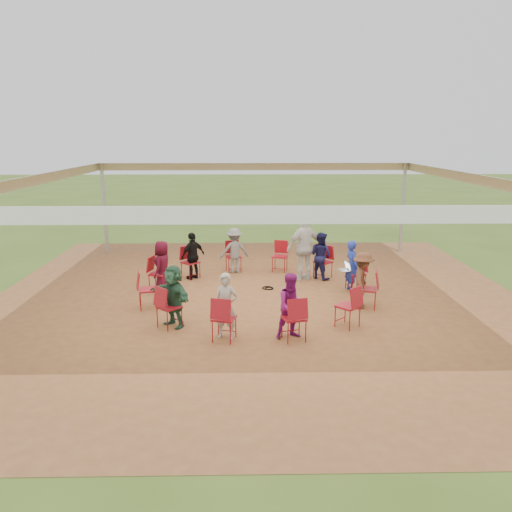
{
  "coord_description": "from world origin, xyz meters",
  "views": [
    {
      "loc": [
        -0.25,
        -11.59,
        3.89
      ],
      "look_at": [
        -0.03,
        0.3,
        1.01
      ],
      "focal_mm": 35.0,
      "sensor_mm": 36.0,
      "label": 1
    }
  ],
  "objects_px": {
    "person_seated_4": "(162,266)",
    "chair_3": "(233,257)",
    "chair_6": "(148,290)",
    "person_seated_8": "(363,280)",
    "chair_1": "(323,262)",
    "chair_0": "(356,273)",
    "chair_9": "(294,318)",
    "person_seated_5": "(173,296)",
    "person_seated_3": "(193,256)",
    "cable_coil": "(268,288)",
    "standing_person": "(304,247)",
    "chair_11": "(368,289)",
    "person_seated_1": "(321,256)",
    "chair_10": "(348,306)",
    "person_seated_2": "(234,250)",
    "chair_5": "(158,274)",
    "laptop": "(346,268)",
    "person_seated_6": "(226,306)",
    "chair_7": "(169,307)",
    "chair_2": "(280,257)",
    "chair_4": "(190,262)",
    "person_seated_7": "(292,306)",
    "person_seated_0": "(352,266)",
    "chair_8": "(224,319)"
  },
  "relations": [
    {
      "from": "person_seated_4",
      "to": "chair_3",
      "type": "bearing_deg",
      "value": 152.33
    },
    {
      "from": "chair_6",
      "to": "person_seated_8",
      "type": "bearing_deg",
      "value": 75.36
    },
    {
      "from": "chair_1",
      "to": "chair_0",
      "type": "bearing_deg",
      "value": 165.0
    },
    {
      "from": "chair_9",
      "to": "chair_0",
      "type": "bearing_deg",
      "value": 45.0
    },
    {
      "from": "chair_6",
      "to": "person_seated_5",
      "type": "distance_m",
      "value": 1.34
    },
    {
      "from": "person_seated_3",
      "to": "cable_coil",
      "type": "distance_m",
      "value": 2.35
    },
    {
      "from": "standing_person",
      "to": "person_seated_5",
      "type": "bearing_deg",
      "value": 22.07
    },
    {
      "from": "chair_11",
      "to": "person_seated_1",
      "type": "distance_m",
      "value": 2.56
    },
    {
      "from": "chair_10",
      "to": "person_seated_2",
      "type": "height_order",
      "value": "person_seated_2"
    },
    {
      "from": "chair_11",
      "to": "chair_10",
      "type": "bearing_deg",
      "value": 165.0
    },
    {
      "from": "chair_0",
      "to": "person_seated_5",
      "type": "height_order",
      "value": "person_seated_5"
    },
    {
      "from": "chair_5",
      "to": "cable_coil",
      "type": "height_order",
      "value": "chair_5"
    },
    {
      "from": "standing_person",
      "to": "laptop",
      "type": "relative_size",
      "value": 4.95
    },
    {
      "from": "person_seated_8",
      "to": "laptop",
      "type": "height_order",
      "value": "person_seated_8"
    },
    {
      "from": "person_seated_6",
      "to": "standing_person",
      "type": "distance_m",
      "value": 4.49
    },
    {
      "from": "chair_9",
      "to": "chair_7",
      "type": "bearing_deg",
      "value": 150.0
    },
    {
      "from": "chair_2",
      "to": "chair_4",
      "type": "relative_size",
      "value": 1.0
    },
    {
      "from": "chair_0",
      "to": "person_seated_7",
      "type": "height_order",
      "value": "person_seated_7"
    },
    {
      "from": "person_seated_6",
      "to": "laptop",
      "type": "relative_size",
      "value": 3.55
    },
    {
      "from": "person_seated_7",
      "to": "person_seated_5",
      "type": "bearing_deg",
      "value": 150.0
    },
    {
      "from": "chair_0",
      "to": "person_seated_1",
      "type": "bearing_deg",
      "value": 20.01
    },
    {
      "from": "person_seated_3",
      "to": "standing_person",
      "type": "distance_m",
      "value": 3.07
    },
    {
      "from": "chair_9",
      "to": "cable_coil",
      "type": "height_order",
      "value": "chair_9"
    },
    {
      "from": "person_seated_4",
      "to": "cable_coil",
      "type": "distance_m",
      "value": 2.77
    },
    {
      "from": "person_seated_7",
      "to": "cable_coil",
      "type": "distance_m",
      "value": 3.3
    },
    {
      "from": "chair_2",
      "to": "chair_11",
      "type": "distance_m",
      "value": 3.69
    },
    {
      "from": "chair_11",
      "to": "person_seated_4",
      "type": "bearing_deg",
      "value": 90.0
    },
    {
      "from": "chair_10",
      "to": "person_seated_1",
      "type": "distance_m",
      "value": 3.62
    },
    {
      "from": "person_seated_7",
      "to": "chair_9",
      "type": "bearing_deg",
      "value": -90.0
    },
    {
      "from": "person_seated_2",
      "to": "person_seated_3",
      "type": "xyz_separation_m",
      "value": [
        -1.12,
        -0.63,
        0.0
      ]
    },
    {
      "from": "person_seated_0",
      "to": "person_seated_7",
      "type": "bearing_deg",
      "value": 135.0
    },
    {
      "from": "chair_4",
      "to": "person_seated_8",
      "type": "bearing_deg",
      "value": 104.64
    },
    {
      "from": "person_seated_3",
      "to": "cable_coil",
      "type": "relative_size",
      "value": 3.59
    },
    {
      "from": "chair_8",
      "to": "person_seated_7",
      "type": "height_order",
      "value": "person_seated_7"
    },
    {
      "from": "person_seated_4",
      "to": "cable_coil",
      "type": "bearing_deg",
      "value": 108.58
    },
    {
      "from": "chair_6",
      "to": "person_seated_3",
      "type": "xyz_separation_m",
      "value": [
        0.79,
        2.43,
        0.21
      ]
    },
    {
      "from": "chair_11",
      "to": "chair_4",
      "type": "bearing_deg",
      "value": 75.0
    },
    {
      "from": "chair_9",
      "to": "person_seated_0",
      "type": "height_order",
      "value": "person_seated_0"
    },
    {
      "from": "chair_10",
      "to": "chair_11",
      "type": "height_order",
      "value": "same"
    },
    {
      "from": "person_seated_6",
      "to": "person_seated_7",
      "type": "height_order",
      "value": "same"
    },
    {
      "from": "chair_7",
      "to": "laptop",
      "type": "relative_size",
      "value": 2.44
    },
    {
      "from": "person_seated_2",
      "to": "laptop",
      "type": "height_order",
      "value": "person_seated_2"
    },
    {
      "from": "person_seated_5",
      "to": "chair_11",
      "type": "bearing_deg",
      "value": 59.22
    },
    {
      "from": "chair_9",
      "to": "laptop",
      "type": "distance_m",
      "value": 3.5
    },
    {
      "from": "person_seated_2",
      "to": "person_seated_6",
      "type": "xyz_separation_m",
      "value": [
        -0.05,
        -4.81,
        0.0
      ]
    },
    {
      "from": "chair_10",
      "to": "person_seated_5",
      "type": "xyz_separation_m",
      "value": [
        -3.61,
        0.12,
        0.21
      ]
    },
    {
      "from": "chair_11",
      "to": "person_seated_4",
      "type": "height_order",
      "value": "person_seated_4"
    },
    {
      "from": "chair_11",
      "to": "person_seated_4",
      "type": "distance_m",
      "value": 5.11
    },
    {
      "from": "person_seated_3",
      "to": "person_seated_4",
      "type": "xyz_separation_m",
      "value": [
        -0.66,
        -1.11,
        0.0
      ]
    },
    {
      "from": "chair_11",
      "to": "person_seated_7",
      "type": "height_order",
      "value": "person_seated_7"
    }
  ]
}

